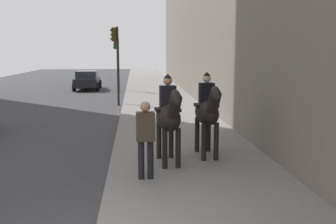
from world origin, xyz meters
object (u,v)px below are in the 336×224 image
at_px(mounted_horse_near, 169,116).
at_px(mounted_horse_far, 207,111).
at_px(traffic_light_far_curb, 117,56).
at_px(traffic_light_near_curb, 116,53).
at_px(pedestrian_greeting, 146,135).
at_px(car_near_lane, 87,80).

xyz_separation_m(mounted_horse_near, mounted_horse_far, (0.59, -1.06, 0.01)).
bearing_deg(traffic_light_far_curb, mounted_horse_near, -173.86).
xyz_separation_m(mounted_horse_near, traffic_light_near_curb, (11.62, 1.77, 1.44)).
height_order(mounted_horse_far, pedestrian_greeting, mounted_horse_far).
bearing_deg(car_near_lane, mounted_horse_near, -169.03).
bearing_deg(pedestrian_greeting, car_near_lane, 8.15).
relative_size(mounted_horse_near, mounted_horse_far, 0.99).
bearing_deg(pedestrian_greeting, mounted_horse_far, -46.04).
height_order(mounted_horse_near, traffic_light_near_curb, traffic_light_near_curb).
xyz_separation_m(pedestrian_greeting, traffic_light_far_curb, (19.99, 1.44, 1.45)).
distance_m(pedestrian_greeting, traffic_light_far_curb, 20.09).
distance_m(pedestrian_greeting, car_near_lane, 22.02).
bearing_deg(traffic_light_far_curb, pedestrian_greeting, -175.89).
bearing_deg(pedestrian_greeting, traffic_light_near_curb, 3.53).
height_order(mounted_horse_near, pedestrian_greeting, mounted_horse_near).
bearing_deg(car_near_lane, pedestrian_greeting, -171.15).
distance_m(mounted_horse_far, traffic_light_near_curb, 11.47).
bearing_deg(traffic_light_near_curb, mounted_horse_near, -171.34).
relative_size(mounted_horse_near, traffic_light_far_curb, 0.59).
bearing_deg(mounted_horse_near, car_near_lane, -173.37).
distance_m(mounted_horse_near, pedestrian_greeting, 1.28).
xyz_separation_m(mounted_horse_far, traffic_light_near_curb, (11.03, 2.83, 1.43)).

